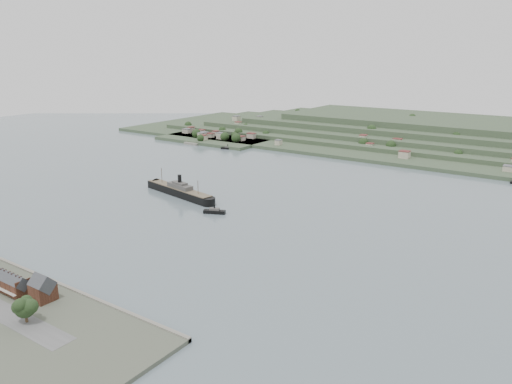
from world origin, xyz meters
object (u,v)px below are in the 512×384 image
Objects in this scene: steamship at (177,190)px; fig_tree at (24,307)px; gabled_building at (43,289)px; tugboat at (214,211)px.

steamship reaches higher than fig_tree.
tugboat is at bearing 97.60° from gabled_building.
gabled_building reaches higher than tugboat.
steamship is 218.11m from fig_tree.
tugboat is at bearing 100.92° from fig_tree.
steamship is 5.33× the size of tugboat.
steamship is at bearing 114.05° from gabled_building.
gabled_building reaches higher than fig_tree.
gabled_building is 1.10× the size of fig_tree.
gabled_building is 0.15× the size of steamship.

